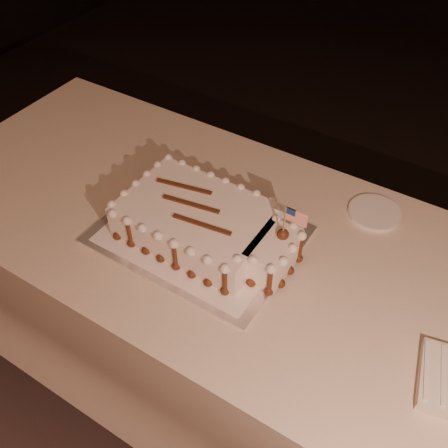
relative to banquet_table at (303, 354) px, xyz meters
The scene contains 6 objects.
room_shell 1.19m from the banquet_table, 90.00° to the right, with size 6.10×8.10×2.90m.
banquet_table is the anchor object (origin of this frame).
cake_board 0.50m from the banquet_table, behind, with size 0.51×0.38×0.01m, color white.
doily 0.51m from the banquet_table, behind, with size 0.46×0.35×0.00m, color white.
sheet_cake 0.53m from the banquet_table, behind, with size 0.49×0.28×0.19m.
side_plate 0.47m from the banquet_table, 82.23° to the left, with size 0.14×0.14×0.01m, color white.
Camera 1 is at (0.21, -0.19, 1.71)m, focal length 40.00 mm.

